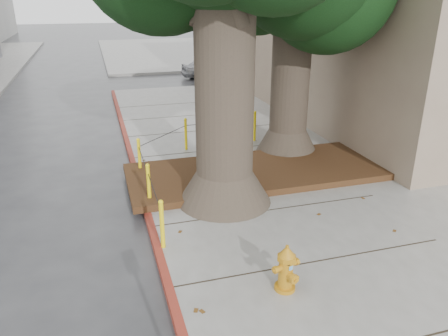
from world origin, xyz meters
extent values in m
plane|color=#28282B|center=(0.00, 0.00, 0.00)|extent=(140.00, 140.00, 0.00)
cube|color=slate|center=(6.00, 30.00, 0.07)|extent=(16.00, 20.00, 0.15)
cube|color=maroon|center=(-2.00, 2.50, 0.07)|extent=(0.14, 26.00, 0.16)
cube|color=black|center=(0.90, 3.90, 0.23)|extent=(6.40, 2.60, 0.16)
cone|color=#4C3F33|center=(-0.30, 2.70, 0.50)|extent=(2.04, 2.04, 0.70)
cylinder|color=#4C3F33|center=(-0.30, 2.70, 2.53)|extent=(1.20, 1.20, 4.22)
cone|color=#4C3F33|center=(2.30, 5.20, 0.50)|extent=(1.77, 1.77, 0.70)
cylinder|color=#4C3F33|center=(2.30, 5.20, 2.32)|extent=(1.04, 1.04, 3.84)
cylinder|color=yellow|center=(-1.90, 1.20, 0.60)|extent=(0.08, 0.08, 0.90)
sphere|color=yellow|center=(-1.90, 1.20, 1.05)|extent=(0.09, 0.09, 0.09)
cylinder|color=yellow|center=(-1.90, 3.00, 0.60)|extent=(0.08, 0.08, 0.90)
sphere|color=yellow|center=(-1.90, 3.00, 1.05)|extent=(0.09, 0.09, 0.09)
cylinder|color=yellow|center=(-1.90, 4.80, 0.60)|extent=(0.08, 0.08, 0.90)
sphere|color=yellow|center=(-1.90, 4.80, 1.05)|extent=(0.09, 0.09, 0.09)
cylinder|color=yellow|center=(-0.40, 6.30, 0.60)|extent=(0.08, 0.08, 0.90)
sphere|color=yellow|center=(-0.40, 6.30, 1.05)|extent=(0.09, 0.09, 0.09)
cylinder|color=yellow|center=(1.80, 6.50, 0.60)|extent=(0.08, 0.08, 0.90)
sphere|color=yellow|center=(1.80, 6.50, 1.05)|extent=(0.09, 0.09, 0.09)
cylinder|color=black|center=(-1.90, 2.10, 0.87)|extent=(0.02, 1.80, 0.02)
cylinder|color=black|center=(-1.90, 3.90, 0.87)|extent=(0.02, 1.80, 0.02)
cylinder|color=black|center=(-1.15, 5.55, 0.87)|extent=(1.51, 1.51, 0.02)
cylinder|color=black|center=(0.70, 6.40, 0.87)|extent=(2.20, 0.22, 0.02)
cylinder|color=#C58114|center=(-0.29, -0.53, 0.18)|extent=(0.40, 0.40, 0.06)
cylinder|color=#C58114|center=(-0.29, -0.53, 0.45)|extent=(0.27, 0.27, 0.51)
cylinder|color=#C58114|center=(-0.29, -0.53, 0.72)|extent=(0.36, 0.36, 0.07)
cone|color=#C58114|center=(-0.29, -0.53, 0.81)|extent=(0.34, 0.34, 0.14)
cylinder|color=#C58114|center=(-0.29, -0.53, 0.91)|extent=(0.07, 0.07, 0.05)
cylinder|color=#C58114|center=(-0.42, -0.57, 0.58)|extent=(0.16, 0.13, 0.09)
cylinder|color=#C58114|center=(-0.16, -0.50, 0.58)|extent=(0.16, 0.13, 0.09)
cylinder|color=#C58114|center=(-0.26, -0.65, 0.45)|extent=(0.16, 0.17, 0.13)
cube|color=#5999D8|center=(-0.26, -0.64, 0.60)|extent=(0.07, 0.02, 0.07)
imported|color=#97979B|center=(3.52, 18.25, 0.55)|extent=(3.28, 1.41, 1.10)
imported|color=maroon|center=(11.98, 19.70, 0.54)|extent=(3.41, 1.50, 1.09)
camera|label=1|loc=(-2.78, -5.61, 4.41)|focal=35.00mm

